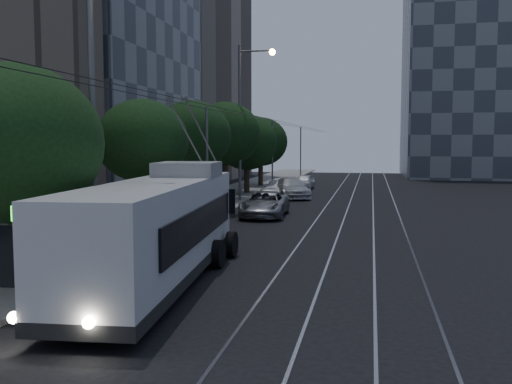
{
  "coord_description": "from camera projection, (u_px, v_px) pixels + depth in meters",
  "views": [
    {
      "loc": [
        3.13,
        -18.67,
        4.16
      ],
      "look_at": [
        -1.38,
        3.58,
        2.17
      ],
      "focal_mm": 40.0,
      "sensor_mm": 36.0,
      "label": 1
    }
  ],
  "objects": [
    {
      "name": "car_white_c",
      "position": [
        278.0,
        188.0,
        43.95
      ],
      "size": [
        1.45,
        3.74,
        1.21
      ],
      "primitive_type": "imported",
      "rotation": [
        0.0,
        0.0,
        -0.05
      ],
      "color": "white",
      "rests_on": "ground"
    },
    {
      "name": "car_white_a",
      "position": [
        269.0,
        197.0,
        36.43
      ],
      "size": [
        2.35,
        4.09,
        1.31
      ],
      "primitive_type": "imported",
      "rotation": [
        0.0,
        0.0,
        0.22
      ],
      "color": "silver",
      "rests_on": "ground"
    },
    {
      "name": "streetlamp_near",
      "position": [
        104.0,
        86.0,
        17.13
      ],
      "size": [
        2.36,
        0.44,
        9.69
      ],
      "color": "#5E5E60",
      "rests_on": "ground"
    },
    {
      "name": "building_tan_far",
      "position": [
        168.0,
        21.0,
        62.46
      ],
      "size": [
        14.4,
        22.4,
        34.8
      ],
      "color": "gray",
      "rests_on": "ground"
    },
    {
      "name": "trolleybus",
      "position": [
        159.0,
        229.0,
        16.7
      ],
      "size": [
        3.42,
        11.76,
        5.63
      ],
      "rotation": [
        0.0,
        0.0,
        0.09
      ],
      "color": "silver",
      "rests_on": "ground"
    },
    {
      "name": "tree_3",
      "position": [
        225.0,
        134.0,
        40.07
      ],
      "size": [
        4.98,
        4.98,
        7.0
      ],
      "color": "#31221B",
      "rests_on": "ground"
    },
    {
      "name": "pickup_silver",
      "position": [
        265.0,
        204.0,
        31.87
      ],
      "size": [
        2.52,
        5.18,
        1.42
      ],
      "primitive_type": "imported",
      "rotation": [
        0.0,
        0.0,
        0.03
      ],
      "color": "gray",
      "rests_on": "ground"
    },
    {
      "name": "streetlamp_far",
      "position": [
        246.0,
        109.0,
        38.99
      ],
      "size": [
        2.58,
        0.44,
        10.75
      ],
      "color": "#5E5E60",
      "rests_on": "ground"
    },
    {
      "name": "tree_2",
      "position": [
        192.0,
        136.0,
        32.69
      ],
      "size": [
        4.5,
        4.5,
        6.56
      ],
      "color": "#31221B",
      "rests_on": "ground"
    },
    {
      "name": "building_glass_mid",
      "position": [
        77.0,
        20.0,
        43.29
      ],
      "size": [
        14.4,
        18.4,
        26.8
      ],
      "color": "#393F49",
      "rests_on": "ground"
    },
    {
      "name": "tram_rails",
      "position": [
        361.0,
        204.0,
        38.24
      ],
      "size": [
        4.52,
        90.0,
        0.02
      ],
      "color": "#95959D",
      "rests_on": "ground"
    },
    {
      "name": "tree_4",
      "position": [
        247.0,
        143.0,
        45.25
      ],
      "size": [
        4.88,
        4.88,
        6.35
      ],
      "color": "#31221B",
      "rests_on": "ground"
    },
    {
      "name": "car_white_b",
      "position": [
        291.0,
        188.0,
        42.5
      ],
      "size": [
        3.75,
        5.56,
        1.5
      ],
      "primitive_type": "imported",
      "rotation": [
        0.0,
        0.0,
        0.35
      ],
      "color": "#B1B1B6",
      "rests_on": "ground"
    },
    {
      "name": "car_white_d",
      "position": [
        304.0,
        182.0,
        50.61
      ],
      "size": [
        1.7,
        3.88,
        1.3
      ],
      "primitive_type": "imported",
      "rotation": [
        0.0,
        0.0,
        -0.04
      ],
      "color": "silver",
      "rests_on": "ground"
    },
    {
      "name": "tree_1",
      "position": [
        142.0,
        141.0,
        24.35
      ],
      "size": [
        3.95,
        3.95,
        6.0
      ],
      "color": "#31221B",
      "rests_on": "ground"
    },
    {
      "name": "tree_5",
      "position": [
        261.0,
        142.0,
        52.86
      ],
      "size": [
        5.02,
        5.02,
        6.47
      ],
      "color": "#31221B",
      "rests_on": "ground"
    },
    {
      "name": "ground",
      "position": [
        275.0,
        266.0,
        19.21
      ],
      "size": [
        120.0,
        120.0,
        0.0
      ],
      "primitive_type": "plane",
      "color": "black",
      "rests_on": "ground"
    },
    {
      "name": "sidewalk",
      "position": [
        217.0,
        200.0,
        40.22
      ],
      "size": [
        5.0,
        90.0,
        0.15
      ],
      "primitive_type": "cube",
      "color": "gray",
      "rests_on": "ground"
    },
    {
      "name": "overhead_wires",
      "position": [
        252.0,
        152.0,
        39.42
      ],
      "size": [
        2.23,
        90.0,
        6.0
      ],
      "color": "black",
      "rests_on": "ground"
    },
    {
      "name": "building_distant_right",
      "position": [
        499.0,
        77.0,
        68.29
      ],
      "size": [
        22.0,
        18.0,
        24.0
      ],
      "primitive_type": "cube",
      "color": "#393F49",
      "rests_on": "ground"
    },
    {
      "name": "tree_0",
      "position": [
        13.0,
        144.0,
        15.59
      ],
      "size": [
        4.88,
        4.88,
        6.32
      ],
      "color": "#31221B",
      "rests_on": "ground"
    }
  ]
}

